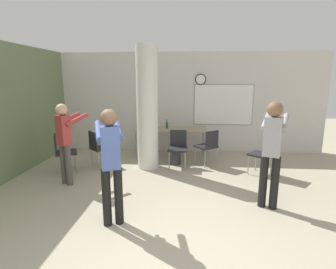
# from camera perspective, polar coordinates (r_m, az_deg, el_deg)

# --- Properties ---
(wall_left_accent) EXTENTS (0.12, 7.00, 2.80)m
(wall_left_accent) POSITION_cam_1_polar(r_m,az_deg,el_deg) (6.27, -32.13, 4.12)
(wall_left_accent) COLOR #6B7F56
(wall_left_accent) RESTS_ON ground_plane
(wall_back) EXTENTS (8.00, 0.15, 2.80)m
(wall_back) POSITION_cam_1_polar(r_m,az_deg,el_deg) (7.57, 3.03, 6.97)
(wall_back) COLOR silver
(wall_back) RESTS_ON ground_plane
(support_pillar) EXTENTS (0.49, 0.49, 2.80)m
(support_pillar) POSITION_cam_1_polar(r_m,az_deg,el_deg) (6.00, -4.52, 5.65)
(support_pillar) COLOR silver
(support_pillar) RESTS_ON ground_plane
(folding_table) EXTENTS (1.86, 0.77, 0.76)m
(folding_table) POSITION_cam_1_polar(r_m,az_deg,el_deg) (7.02, 0.59, 0.96)
(folding_table) COLOR tan
(folding_table) RESTS_ON ground_plane
(bottle_on_table) EXTENTS (0.06, 0.06, 0.24)m
(bottle_on_table) POSITION_cam_1_polar(r_m,az_deg,el_deg) (7.01, -0.25, 2.09)
(bottle_on_table) COLOR #1E6B2D
(bottle_on_table) RESTS_ON folding_table
(waste_bin) EXTENTS (0.29, 0.29, 0.33)m
(waste_bin) POSITION_cam_1_polar(r_m,az_deg,el_deg) (6.49, 1.51, -4.99)
(waste_bin) COLOR #38383D
(waste_bin) RESTS_ON ground_plane
(chair_table_front) EXTENTS (0.45, 0.45, 0.87)m
(chair_table_front) POSITION_cam_1_polar(r_m,az_deg,el_deg) (6.20, 2.17, -2.48)
(chair_table_front) COLOR #232328
(chair_table_front) RESTS_ON ground_plane
(chair_by_left_wall) EXTENTS (0.59, 0.59, 0.87)m
(chair_by_left_wall) POSITION_cam_1_polar(r_m,az_deg,el_deg) (6.27, -21.98, -3.20)
(chair_by_left_wall) COLOR #232328
(chair_by_left_wall) RESTS_ON ground_plane
(chair_mid_room) EXTENTS (0.62, 0.62, 0.87)m
(chair_mid_room) POSITION_cam_1_polar(r_m,az_deg,el_deg) (6.01, 20.17, -3.68)
(chair_mid_room) COLOR #232328
(chair_mid_room) RESTS_ON ground_plane
(chair_table_right) EXTENTS (0.62, 0.62, 0.87)m
(chair_table_right) POSITION_cam_1_polar(r_m,az_deg,el_deg) (6.38, 8.67, -2.21)
(chair_table_right) COLOR #232328
(chair_table_right) RESTS_ON ground_plane
(chair_near_pillar) EXTENTS (0.62, 0.62, 0.87)m
(chair_near_pillar) POSITION_cam_1_polar(r_m,az_deg,el_deg) (6.39, -14.85, -2.45)
(chair_near_pillar) COLOR #232328
(chair_near_pillar) RESTS_ON ground_plane
(person_watching_back) EXTENTS (0.56, 0.64, 1.60)m
(person_watching_back) POSITION_cam_1_polar(r_m,az_deg,el_deg) (5.46, -21.49, -0.65)
(person_watching_back) COLOR #514C47
(person_watching_back) RESTS_ON ground_plane
(person_playing_front) EXTENTS (0.53, 0.67, 1.67)m
(person_playing_front) POSITION_cam_1_polar(r_m,az_deg,el_deg) (3.72, -12.37, -5.08)
(person_playing_front) COLOR black
(person_playing_front) RESTS_ON ground_plane
(person_playing_side) EXTENTS (0.55, 0.72, 1.73)m
(person_playing_side) POSITION_cam_1_polar(r_m,az_deg,el_deg) (4.43, 21.70, -2.49)
(person_playing_side) COLOR black
(person_playing_side) RESTS_ON ground_plane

